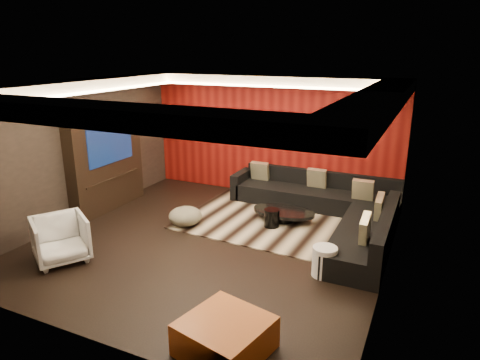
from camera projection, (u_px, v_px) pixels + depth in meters
The scene contains 26 objects.
floor at pixel (211, 242), 7.76m from camera, with size 6.00×6.00×0.02m, color black.
ceiling at pixel (208, 84), 6.93m from camera, with size 6.00×6.00×0.02m, color silver.
wall_back at pixel (272, 136), 9.95m from camera, with size 6.00×0.02×2.80m, color black.
wall_left at pixel (78, 151), 8.55m from camera, with size 0.02×6.00×2.80m, color black.
wall_right at pixel (394, 191), 6.14m from camera, with size 0.02×6.00×2.80m, color black.
red_feature_wall at pixel (271, 137), 9.92m from camera, with size 5.98×0.05×2.78m, color #6B0C0A.
soffit_back at pixel (268, 81), 9.30m from camera, with size 6.00×0.60×0.22m, color silver.
soffit_front at pixel (87, 114), 4.62m from camera, with size 6.00×0.60×0.22m, color silver.
soffit_left at pixel (82, 86), 8.04m from camera, with size 0.60×4.80×0.22m, color silver.
soffit_right at pixel (380, 100), 5.88m from camera, with size 0.60×4.80×0.22m, color silver.
cove_back at pixel (262, 86), 9.04m from camera, with size 4.80×0.08×0.04m, color #FFD899.
cove_front at pixel (109, 118), 4.94m from camera, with size 4.80×0.08×0.04m, color #FFD899.
cove_left at pixel (97, 91), 7.94m from camera, with size 0.08×4.80×0.04m, color #FFD899.
cove_right at pixel (354, 105), 6.04m from camera, with size 0.08×4.80×0.04m, color #FFD899.
tv_surround at pixel (106, 159), 9.10m from camera, with size 0.30×2.00×2.20m, color black.
tv_screen at pixel (110, 144), 8.93m from camera, with size 0.04×1.30×0.80m, color black.
tv_shelf at pixel (113, 178), 9.15m from camera, with size 0.04×1.60×0.04m, color black.
rug at pixel (288, 220), 8.74m from camera, with size 4.00×3.00×0.02m, color #C0AD8C.
coffee_table at pixel (284, 215), 8.67m from camera, with size 1.28×1.28×0.21m, color black.
drum_stool at pixel (272, 218), 8.34m from camera, with size 0.30×0.30×0.35m, color black.
striped_pouf at pixel (185, 216), 8.42m from camera, with size 0.65×0.65×0.36m, color beige.
white_side_table at pixel (324, 261), 6.56m from camera, with size 0.38×0.38×0.47m, color white.
orange_ottoman at pixel (225, 336), 4.91m from camera, with size 0.91×0.91×0.40m, color #A83F15.
armchair at pixel (61, 239), 6.98m from camera, with size 0.81×0.83×0.76m, color silver.
sectional_sofa at pixel (331, 209), 8.60m from camera, with size 3.65×3.50×0.75m.
throw_pillows at pixel (332, 192), 8.52m from camera, with size 3.13×2.76×0.50m.
Camera 1 is at (3.45, -6.20, 3.37)m, focal length 32.00 mm.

